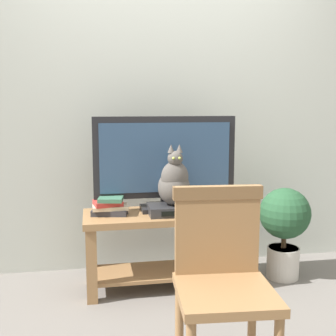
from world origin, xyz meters
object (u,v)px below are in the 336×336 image
object	(u,v)px
tv_stand	(167,237)
tv	(165,160)
cat	(174,183)
book_stack	(110,206)
wooden_chair	(222,273)
potted_plant	(284,224)
media_box	(174,209)

from	to	relation	value
tv_stand	tv	xyz separation A→B (m)	(0.00, 0.07, 0.53)
tv	cat	size ratio (longest dim) A/B	2.38
cat	book_stack	distance (m)	0.47
tv	wooden_chair	size ratio (longest dim) A/B	1.08
tv	wooden_chair	distance (m)	1.24
cat	potted_plant	distance (m)	0.90
book_stack	wooden_chair	bearing A→B (deg)	-68.67
media_box	book_stack	bearing A→B (deg)	172.86
wooden_chair	potted_plant	world-z (taller)	wooden_chair
wooden_chair	potted_plant	xyz separation A→B (m)	(0.83, 1.12, -0.13)
tv_stand	wooden_chair	world-z (taller)	wooden_chair
cat	book_stack	world-z (taller)	cat
media_box	cat	size ratio (longest dim) A/B	0.84
tv_stand	cat	distance (m)	0.40
media_box	wooden_chair	xyz separation A→B (m)	(0.01, -1.07, -0.02)
wooden_chair	cat	bearing A→B (deg)	90.35
tv	media_box	world-z (taller)	tv
tv	cat	xyz separation A→B (m)	(0.04, -0.13, -0.13)
cat	wooden_chair	xyz separation A→B (m)	(0.01, -1.06, -0.21)
tv	tv_stand	bearing A→B (deg)	-90.02
cat	potted_plant	bearing A→B (deg)	4.10
tv_stand	wooden_chair	distance (m)	1.14
potted_plant	tv	bearing A→B (deg)	175.59
tv_stand	tv	world-z (taller)	tv
tv_stand	tv	size ratio (longest dim) A/B	1.15
tv	potted_plant	world-z (taller)	tv
tv	cat	bearing A→B (deg)	-71.47
cat	tv_stand	bearing A→B (deg)	125.51
cat	wooden_chair	world-z (taller)	cat
media_box	book_stack	size ratio (longest dim) A/B	1.36
wooden_chair	tv	bearing A→B (deg)	92.37
tv_stand	media_box	bearing A→B (deg)	-49.11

